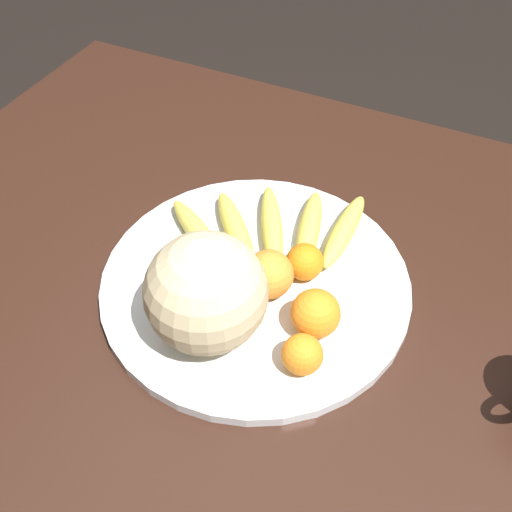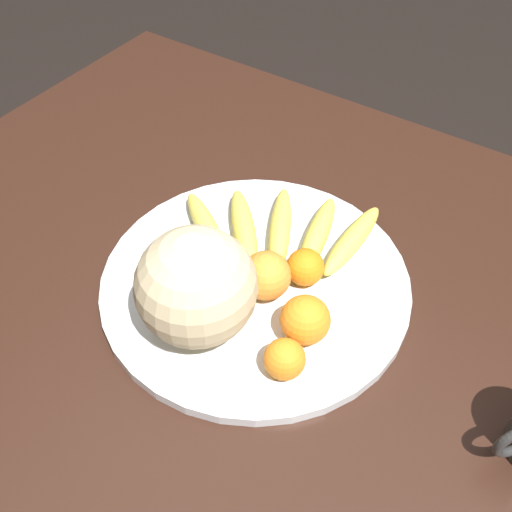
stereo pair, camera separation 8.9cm
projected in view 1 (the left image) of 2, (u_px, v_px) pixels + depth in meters
ground_plane at (270, 487)px, 1.47m from camera, size 12.00×12.00×0.00m
kitchen_table at (277, 327)px, 0.99m from camera, size 1.49×1.11×0.74m
fruit_bowl at (256, 281)px, 0.93m from camera, size 0.48×0.48×0.02m
melon at (206, 293)px, 0.80m from camera, size 0.17×0.17×0.17m
banana_bunch at (271, 231)px, 0.97m from camera, size 0.31×0.27×0.04m
orange_front_left at (302, 354)px, 0.80m from camera, size 0.06×0.06×0.06m
orange_front_right at (305, 262)px, 0.91m from camera, size 0.06×0.06×0.06m
orange_mid_center at (316, 314)px, 0.84m from camera, size 0.07×0.07×0.07m
orange_back_left at (269, 274)px, 0.88m from camera, size 0.07×0.07×0.07m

